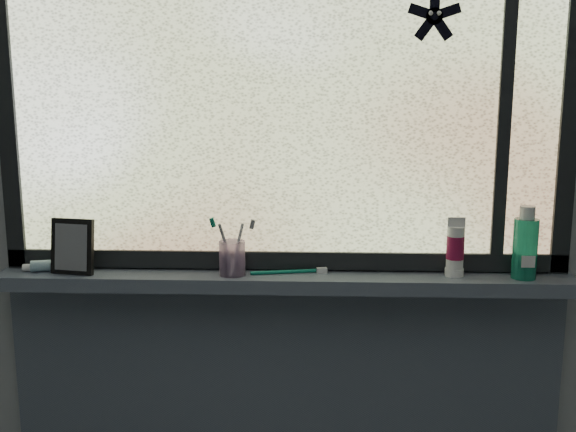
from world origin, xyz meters
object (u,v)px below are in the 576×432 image
(vanity_mirror, at_px, (72,246))
(toothbrush_cup, at_px, (232,258))
(mouthwash_bottle, at_px, (525,243))
(cream_tube, at_px, (455,245))

(vanity_mirror, height_order, toothbrush_cup, vanity_mirror)
(vanity_mirror, distance_m, mouthwash_bottle, 1.25)
(vanity_mirror, relative_size, toothbrush_cup, 1.62)
(cream_tube, bearing_deg, toothbrush_cup, -178.54)
(mouthwash_bottle, height_order, cream_tube, mouthwash_bottle)
(toothbrush_cup, bearing_deg, vanity_mirror, -179.53)
(toothbrush_cup, height_order, cream_tube, cream_tube)
(vanity_mirror, relative_size, mouthwash_bottle, 0.94)
(vanity_mirror, distance_m, toothbrush_cup, 0.45)
(vanity_mirror, height_order, cream_tube, vanity_mirror)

